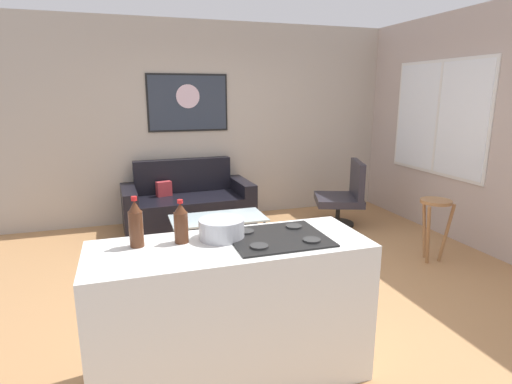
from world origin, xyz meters
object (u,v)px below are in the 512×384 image
Objects in this scene: soda_bottle at (136,224)px; soda_bottle_2 at (181,223)px; mixing_bowl at (222,229)px; couch at (188,206)px; coffee_table at (218,220)px; armchair at (345,196)px; wall_painting at (188,103)px; bar_stool at (435,214)px.

soda_bottle_2 is (0.26, -0.01, -0.02)m from soda_bottle.
soda_bottle reaches higher than mixing_bowl.
couch is 3.17m from mixing_bowl.
mixing_bowl is (-0.41, -1.98, 0.58)m from coffee_table.
couch is 1.91× the size of armchair.
soda_bottle is 3.65m from wall_painting.
couch is 1.55× the size of wall_painting.
wall_painting reaches higher than couch.
couch reaches higher than coffee_table.
bar_stool is 3.51m from wall_painting.
bar_stool is 2.58× the size of soda_bottle_2.
couch is 1.13m from coffee_table.
soda_bottle is at bearing -138.83° from armchair.
armchair is at bearing 101.27° from bar_stool.
armchair is at bearing 47.05° from mixing_bowl.
soda_bottle reaches higher than soda_bottle_2.
couch is 3.21m from soda_bottle_2.
coffee_table is at bearing 157.89° from bar_stool.
mixing_bowl is (-2.34, -2.51, 0.56)m from armchair.
soda_bottle is 1.07× the size of mixing_bowl.
mixing_bowl reaches higher than couch.
wall_painting is (0.12, 0.42, 1.38)m from couch.
armchair is 0.81× the size of wall_painting.
bar_stool is (0.28, -1.43, 0.11)m from armchair.
wall_painting reaches higher than mixing_bowl.
mixing_bowl is at bearing -94.38° from couch.
coffee_table is 2.10m from mixing_bowl.
coffee_table is 1.52× the size of bar_stool.
armchair is 3.66m from soda_bottle_2.
mixing_bowl is at bearing -132.95° from armchair.
coffee_table is 3.92× the size of soda_bottle_2.
coffee_table is 2.27m from soda_bottle.
coffee_table is at bearing -87.89° from wall_painting.
soda_bottle_2 is (-2.87, -1.08, 0.51)m from bar_stool.
coffee_table is (0.18, -1.11, 0.11)m from couch.
bar_stool is (2.38, -2.01, 0.24)m from couch.
soda_bottle is at bearing -115.36° from coffee_table.
soda_bottle_2 is at bearing -159.42° from bar_stool.
bar_stool is 2.26× the size of soda_bottle.
armchair is 3.84m from soda_bottle.
coffee_table is at bearing -80.91° from couch.
soda_bottle reaches higher than armchair.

